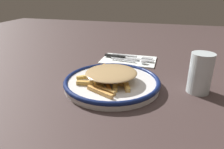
{
  "coord_description": "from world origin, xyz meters",
  "views": [
    {
      "loc": [
        0.56,
        0.16,
        0.28
      ],
      "look_at": [
        0.0,
        0.0,
        0.04
      ],
      "focal_mm": 33.36,
      "sensor_mm": 36.0,
      "label": 1
    }
  ],
  "objects_px": {
    "fork": "(132,56)",
    "water_glass": "(200,73)",
    "plate": "(112,82)",
    "spoon": "(135,61)",
    "napkin": "(128,59)",
    "fries_heap": "(111,75)",
    "knife": "(124,57)"
  },
  "relations": [
    {
      "from": "napkin",
      "to": "spoon",
      "type": "xyz_separation_m",
      "value": [
        0.03,
        0.03,
        0.01
      ]
    },
    {
      "from": "spoon",
      "to": "water_glass",
      "type": "height_order",
      "value": "water_glass"
    },
    {
      "from": "knife",
      "to": "spoon",
      "type": "relative_size",
      "value": 1.38
    },
    {
      "from": "fork",
      "to": "spoon",
      "type": "xyz_separation_m",
      "value": [
        0.06,
        0.02,
        0.0
      ]
    },
    {
      "from": "fries_heap",
      "to": "fork",
      "type": "bearing_deg",
      "value": 177.55
    },
    {
      "from": "fries_heap",
      "to": "napkin",
      "type": "xyz_separation_m",
      "value": [
        -0.27,
        0.0,
        -0.04
      ]
    },
    {
      "from": "knife",
      "to": "water_glass",
      "type": "relative_size",
      "value": 1.81
    },
    {
      "from": "plate",
      "to": "water_glass",
      "type": "xyz_separation_m",
      "value": [
        -0.03,
        0.25,
        0.04
      ]
    },
    {
      "from": "plate",
      "to": "water_glass",
      "type": "distance_m",
      "value": 0.26
    },
    {
      "from": "fries_heap",
      "to": "fork",
      "type": "relative_size",
      "value": 1.23
    },
    {
      "from": "spoon",
      "to": "water_glass",
      "type": "xyz_separation_m",
      "value": [
        0.19,
        0.22,
        0.05
      ]
    },
    {
      "from": "fries_heap",
      "to": "water_glass",
      "type": "relative_size",
      "value": 1.87
    },
    {
      "from": "fork",
      "to": "knife",
      "type": "relative_size",
      "value": 0.84
    },
    {
      "from": "napkin",
      "to": "fries_heap",
      "type": "bearing_deg",
      "value": -0.08
    },
    {
      "from": "knife",
      "to": "spoon",
      "type": "bearing_deg",
      "value": 57.2
    },
    {
      "from": "knife",
      "to": "spoon",
      "type": "xyz_separation_m",
      "value": [
        0.03,
        0.05,
        0.0
      ]
    },
    {
      "from": "fork",
      "to": "water_glass",
      "type": "distance_m",
      "value": 0.35
    },
    {
      "from": "fries_heap",
      "to": "napkin",
      "type": "height_order",
      "value": "fries_heap"
    },
    {
      "from": "spoon",
      "to": "plate",
      "type": "bearing_deg",
      "value": -8.31
    },
    {
      "from": "napkin",
      "to": "knife",
      "type": "distance_m",
      "value": 0.02
    },
    {
      "from": "fork",
      "to": "water_glass",
      "type": "bearing_deg",
      "value": 43.58
    },
    {
      "from": "fries_heap",
      "to": "water_glass",
      "type": "distance_m",
      "value": 0.26
    },
    {
      "from": "spoon",
      "to": "fries_heap",
      "type": "bearing_deg",
      "value": -8.51
    },
    {
      "from": "fork",
      "to": "napkin",
      "type": "bearing_deg",
      "value": -24.54
    },
    {
      "from": "spoon",
      "to": "fork",
      "type": "bearing_deg",
      "value": -158.99
    },
    {
      "from": "fries_heap",
      "to": "knife",
      "type": "height_order",
      "value": "fries_heap"
    },
    {
      "from": "napkin",
      "to": "knife",
      "type": "height_order",
      "value": "knife"
    },
    {
      "from": "fork",
      "to": "spoon",
      "type": "distance_m",
      "value": 0.06
    },
    {
      "from": "fries_heap",
      "to": "spoon",
      "type": "xyz_separation_m",
      "value": [
        -0.23,
        0.04,
        -0.03
      ]
    },
    {
      "from": "plate",
      "to": "water_glass",
      "type": "bearing_deg",
      "value": 97.48
    },
    {
      "from": "napkin",
      "to": "fork",
      "type": "bearing_deg",
      "value": 155.46
    },
    {
      "from": "plate",
      "to": "spoon",
      "type": "relative_size",
      "value": 1.92
    }
  ]
}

